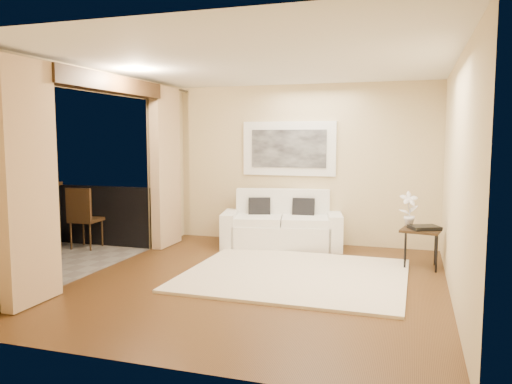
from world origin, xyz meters
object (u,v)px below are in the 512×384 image
at_px(orchid, 409,209).
at_px(balcony_chair_near, 23,234).
at_px(side_table, 421,233).
at_px(sofa, 282,227).
at_px(ice_bucket, 13,200).
at_px(balcony_chair_far, 82,214).
at_px(bistro_table, 16,213).

distance_m(orchid, balcony_chair_near, 5.29).
xyz_separation_m(side_table, orchid, (-0.17, 0.17, 0.31)).
xyz_separation_m(sofa, balcony_chair_near, (-2.83, -2.70, 0.21)).
bearing_deg(ice_bucket, sofa, 31.28).
bearing_deg(balcony_chair_far, balcony_chair_near, 93.82).
height_order(bistro_table, balcony_chair_near, balcony_chair_near).
bearing_deg(ice_bucket, balcony_chair_near, -40.27).
distance_m(balcony_chair_far, ice_bucket, 1.10).
bearing_deg(orchid, side_table, -44.50).
relative_size(orchid, balcony_chair_near, 0.53).
xyz_separation_m(side_table, balcony_chair_far, (-5.21, -0.42, 0.09)).
xyz_separation_m(balcony_chair_far, balcony_chair_near, (0.19, -1.50, -0.04)).
relative_size(sofa, bistro_table, 2.58).
bearing_deg(sofa, bistro_table, -158.17).
bearing_deg(sofa, ice_bucket, -160.72).
bearing_deg(ice_bucket, balcony_chair_far, 62.93).
height_order(sofa, balcony_chair_near, same).
height_order(bistro_table, ice_bucket, ice_bucket).
bearing_deg(orchid, sofa, 163.47).
relative_size(sofa, ice_bucket, 10.39).
relative_size(side_table, balcony_chair_far, 0.59).
relative_size(balcony_chair_far, balcony_chair_near, 1.08).
height_order(balcony_chair_near, ice_bucket, ice_bucket).
height_order(bistro_table, balcony_chair_far, balcony_chair_far).
height_order(orchid, bistro_table, orchid).
distance_m(sofa, bistro_table, 4.05).
distance_m(sofa, orchid, 2.15).
bearing_deg(balcony_chair_far, side_table, -178.82).
height_order(side_table, balcony_chair_far, balcony_chair_far).
xyz_separation_m(orchid, balcony_chair_near, (-4.85, -2.10, -0.26)).
distance_m(sofa, side_table, 2.32).
xyz_separation_m(side_table, balcony_chair_near, (-5.02, -1.93, 0.05)).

